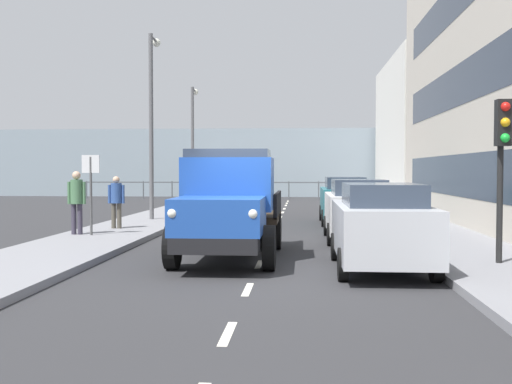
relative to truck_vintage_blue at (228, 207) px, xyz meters
name	(u,v)px	position (x,y,z in m)	size (l,w,h in m)	color
ground_plane	(276,227)	(-0.71, -7.94, -1.18)	(80.00, 80.00, 0.00)	#2D2D30
sidewalk_left	(414,225)	(-5.45, -7.94, -1.10)	(2.67, 41.15, 0.15)	gray
sidewalk_right	(143,224)	(4.02, -7.94, -1.10)	(2.67, 41.15, 0.15)	gray
road_centreline_markings	(275,228)	(-0.71, -7.28, -1.17)	(0.12, 36.91, 0.01)	silver
building_far_block	(440,132)	(-9.91, -24.37, 3.10)	(6.25, 12.22, 8.56)	silver
sea_horizon	(290,163)	(-0.71, -31.52, 1.32)	(80.00, 0.80, 5.00)	#84939E
seawall_railing	(289,185)	(-0.71, -27.92, -0.26)	(28.08, 0.08, 1.20)	#4C5156
truck_vintage_blue	(228,207)	(0.00, 0.00, 0.00)	(2.17, 5.64, 2.43)	black
car_silver_kerbside_near	(381,225)	(-3.16, 1.10, -0.28)	(1.81, 4.08, 1.72)	#B7BABF
car_white_kerbside_1	(358,209)	(-3.16, -3.94, -0.28)	(1.79, 3.97, 1.72)	white
car_teal_kerbside_2	(344,199)	(-3.16, -9.31, -0.28)	(1.75, 4.12, 1.72)	#1E6670
car_grey_oppositeside_0	(218,197)	(1.73, -10.72, -0.28)	(1.91, 4.49, 1.72)	slate
pedestrian_by_lamp	(77,197)	(4.77, -3.60, 0.03)	(0.53, 0.34, 1.80)	#383342
pedestrian_near_railing	(116,198)	(4.19, -5.42, -0.07)	(0.53, 0.34, 1.63)	#4C473D
traffic_light_near	(502,145)	(-5.50, 1.02, 1.29)	(0.28, 0.41, 3.20)	black
lamp_post_promenade	(152,110)	(3.97, -9.18, 3.03)	(0.32, 1.14, 6.86)	#59595B
lamp_post_far	(193,134)	(4.12, -18.54, 2.66)	(0.32, 1.14, 6.16)	#59595B
street_sign	(91,181)	(4.30, -3.44, 0.50)	(0.50, 0.07, 2.25)	#4C4C4C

